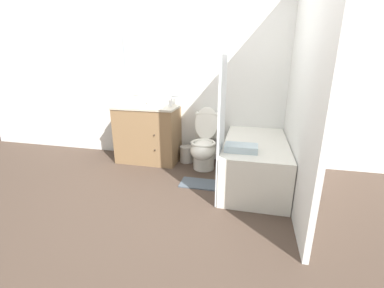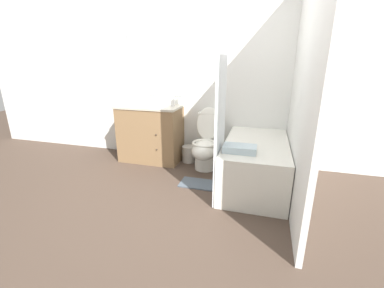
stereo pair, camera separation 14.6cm
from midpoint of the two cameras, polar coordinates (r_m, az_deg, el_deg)
name	(u,v)px [view 1 (the left image)]	position (r m, az deg, el deg)	size (l,w,h in m)	color
ground_plane	(171,210)	(2.85, -6.28, -14.31)	(14.00, 14.00, 0.00)	#47382D
wall_back	(200,79)	(3.94, 0.79, 14.19)	(8.00, 0.06, 2.50)	silver
wall_right	(300,87)	(3.08, 21.60, 11.77)	(0.05, 2.56, 2.50)	silver
vanity_cabinet	(148,133)	(4.05, -10.74, 2.36)	(0.95, 0.56, 0.87)	olive
sink_faucet	(151,102)	(4.11, -10.10, 9.23)	(0.14, 0.12, 0.12)	silver
toilet	(204,145)	(3.73, 1.65, -0.18)	(0.36, 0.68, 0.88)	silver
bathtub	(254,162)	(3.35, 12.50, -4.00)	(0.76, 1.41, 0.57)	silver
shower_curtain	(222,112)	(2.78, 5.17, 7.10)	(0.02, 0.59, 1.98)	white
wastebasket	(187,154)	(4.02, -2.24, -2.23)	(0.21, 0.21, 0.25)	#B7B2A8
tissue_box	(153,101)	(4.08, -9.69, 9.42)	(0.15, 0.12, 0.13)	silver
soap_dispenser	(170,102)	(3.86, -5.95, 9.34)	(0.06, 0.06, 0.16)	white
hand_towel_folded	(123,104)	(3.99, -16.03, 8.54)	(0.24, 0.15, 0.07)	silver
bath_towel_folded	(241,148)	(2.86, 9.43, -0.87)	(0.36, 0.21, 0.08)	silver
bath_mat	(199,184)	(3.35, 0.37, -8.81)	(0.49, 0.29, 0.02)	#4C5660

